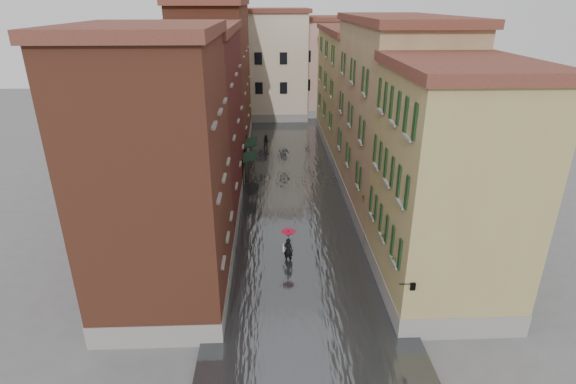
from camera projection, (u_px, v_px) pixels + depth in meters
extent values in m
plane|color=#5D5C5F|center=(302.00, 270.00, 25.95)|extent=(120.00, 120.00, 0.00)
cube|color=#3D4144|center=(291.00, 184.00, 37.86)|extent=(10.00, 60.00, 0.20)
cube|color=brown|center=(160.00, 181.00, 21.30)|extent=(6.00, 8.00, 13.00)
cube|color=#5A201C|center=(195.00, 126.00, 31.50)|extent=(6.00, 14.00, 12.50)
cube|color=brown|center=(217.00, 80.00, 44.99)|extent=(6.00, 16.00, 14.00)
cube|color=#9B8650|center=(448.00, 190.00, 22.11)|extent=(6.00, 8.00, 11.50)
cube|color=tan|center=(392.00, 121.00, 31.92)|extent=(6.00, 14.00, 13.00)
cube|color=#9B8650|center=(354.00, 92.00, 46.00)|extent=(6.00, 16.00, 11.50)
cube|color=beige|center=(259.00, 66.00, 58.19)|extent=(12.00, 9.00, 13.00)
cube|color=tan|center=(326.00, 68.00, 60.56)|extent=(10.00, 9.00, 12.00)
cube|color=black|center=(249.00, 157.00, 36.86)|extent=(1.09, 2.66, 0.31)
cylinder|color=black|center=(243.00, 176.00, 36.07)|extent=(0.06, 0.06, 2.80)
cylinder|color=black|center=(245.00, 165.00, 38.51)|extent=(0.06, 0.06, 2.80)
cube|color=black|center=(251.00, 142.00, 40.65)|extent=(1.09, 3.00, 0.31)
cylinder|color=black|center=(245.00, 160.00, 39.71)|extent=(0.06, 0.06, 2.80)
cylinder|color=black|center=(247.00, 149.00, 42.47)|extent=(0.06, 0.06, 2.80)
cylinder|color=black|center=(406.00, 284.00, 19.37)|extent=(0.60, 0.05, 0.05)
cube|color=black|center=(412.00, 286.00, 19.42)|extent=(0.22, 0.22, 0.35)
cube|color=beige|center=(412.00, 286.00, 19.42)|extent=(0.14, 0.14, 0.24)
cube|color=brown|center=(397.00, 261.00, 20.96)|extent=(0.22, 0.85, 0.18)
imported|color=#265926|center=(398.00, 254.00, 20.80)|extent=(0.59, 0.51, 0.66)
cube|color=brown|center=(386.00, 239.00, 22.97)|extent=(0.22, 0.85, 0.18)
imported|color=#265926|center=(386.00, 231.00, 22.80)|extent=(0.59, 0.51, 0.66)
cube|color=brown|center=(376.00, 218.00, 25.11)|extent=(0.22, 0.85, 0.18)
imported|color=#265926|center=(376.00, 212.00, 24.94)|extent=(0.59, 0.51, 0.66)
cube|color=brown|center=(366.00, 199.00, 27.56)|extent=(0.22, 0.85, 0.18)
imported|color=#265926|center=(367.00, 193.00, 27.40)|extent=(0.59, 0.51, 0.66)
cube|color=brown|center=(359.00, 185.00, 29.62)|extent=(0.22, 0.85, 0.18)
imported|color=#265926|center=(360.00, 179.00, 29.46)|extent=(0.59, 0.51, 0.66)
imported|color=black|center=(288.00, 250.00, 26.47)|extent=(0.69, 0.59, 1.60)
cube|color=beige|center=(283.00, 248.00, 26.44)|extent=(0.08, 0.30, 0.38)
cylinder|color=black|center=(288.00, 242.00, 26.25)|extent=(0.02, 0.02, 1.00)
cone|color=red|center=(288.00, 234.00, 26.02)|extent=(0.85, 0.85, 0.28)
imported|color=black|center=(266.00, 142.00, 46.55)|extent=(0.86, 0.72, 1.61)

